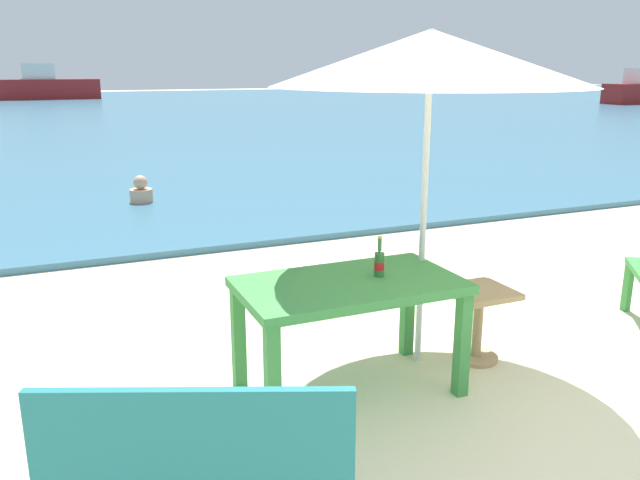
# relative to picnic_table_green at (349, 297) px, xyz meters

# --- Properties ---
(sea_water) EXTENTS (120.00, 50.00, 0.08)m
(sea_water) POSITION_rel_picnic_table_green_xyz_m (0.91, 28.53, -0.61)
(sea_water) COLOR #386B84
(sea_water) RESTS_ON ground_plane
(picnic_table_green) EXTENTS (1.40, 0.80, 0.76)m
(picnic_table_green) POSITION_rel_picnic_table_green_xyz_m (0.00, 0.00, 0.00)
(picnic_table_green) COLOR #3D8C42
(picnic_table_green) RESTS_ON ground_plane
(beer_bottle_amber) EXTENTS (0.07, 0.07, 0.26)m
(beer_bottle_amber) POSITION_rel_picnic_table_green_xyz_m (0.22, 0.01, 0.20)
(beer_bottle_amber) COLOR #2D662D
(beer_bottle_amber) RESTS_ON picnic_table_green
(patio_umbrella) EXTENTS (2.10, 2.10, 2.30)m
(patio_umbrella) POSITION_rel_picnic_table_green_xyz_m (0.66, 0.20, 1.47)
(patio_umbrella) COLOR silver
(patio_umbrella) RESTS_ON ground_plane
(side_table_wood) EXTENTS (0.44, 0.44, 0.54)m
(side_table_wood) POSITION_rel_picnic_table_green_xyz_m (1.06, 0.05, -0.30)
(side_table_wood) COLOR tan
(side_table_wood) RESTS_ON ground_plane
(bench_teal_center) EXTENTS (1.25, 0.79, 0.95)m
(bench_teal_center) POSITION_rel_picnic_table_green_xyz_m (-1.27, -1.28, -0.11)
(bench_teal_center) COLOR #237275
(bench_teal_center) RESTS_ON ground_plane
(swimmer_person) EXTENTS (0.34, 0.34, 0.41)m
(swimmer_person) POSITION_rel_picnic_table_green_xyz_m (-0.40, 6.40, -0.41)
(swimmer_person) COLOR tan
(swimmer_person) RESTS_ON sea_water
(boat_tanker) EXTENTS (6.00, 1.64, 2.18)m
(boat_tanker) POSITION_rel_picnic_table_green_xyz_m (-1.03, 41.54, 0.22)
(boat_tanker) COLOR maroon
(boat_tanker) RESTS_ON sea_water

